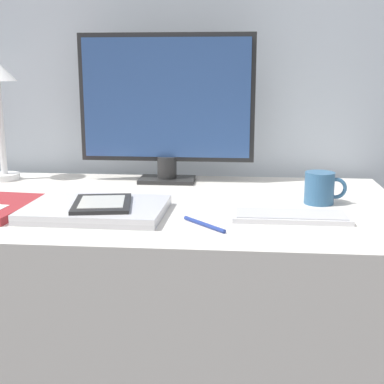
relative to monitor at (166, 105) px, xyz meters
name	(u,v)px	position (x,y,z in m)	size (l,w,h in m)	color
wall_back	(177,28)	(0.01, 0.18, 0.24)	(3.60, 0.05, 2.40)	#B2BCC6
desk	(160,329)	(0.01, -0.27, -0.60)	(1.27, 0.74, 0.73)	silver
monitor	(166,105)	(0.00, 0.00, 0.00)	(0.53, 0.11, 0.45)	#262626
keyboard	(291,216)	(0.35, -0.40, -0.23)	(0.27, 0.11, 0.01)	silver
laptop	(96,209)	(-0.12, -0.40, -0.22)	(0.33, 0.25, 0.02)	#BCBCC1
ereader	(102,204)	(-0.10, -0.41, -0.21)	(0.16, 0.19, 0.01)	black
coffee_mug	(320,188)	(0.44, -0.24, -0.19)	(0.11, 0.08, 0.08)	#336089
pen	(204,224)	(0.15, -0.48, -0.23)	(0.10, 0.11, 0.01)	navy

